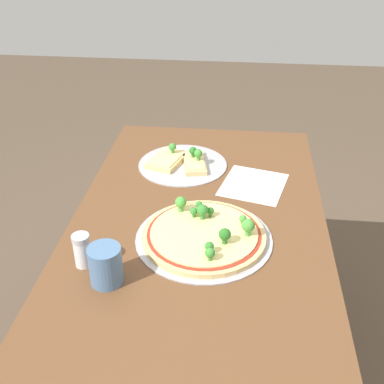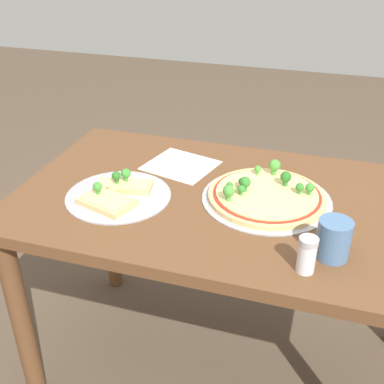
% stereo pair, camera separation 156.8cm
% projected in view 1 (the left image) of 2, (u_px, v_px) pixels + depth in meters
% --- Properties ---
extents(ground_plane, '(8.00, 8.00, 0.00)m').
position_uv_depth(ground_plane, '(197.00, 379.00, 1.76)').
color(ground_plane, brown).
extents(dining_table, '(1.28, 0.73, 0.71)m').
position_uv_depth(dining_table, '(198.00, 246.00, 1.44)').
color(dining_table, brown).
rests_on(dining_table, ground_plane).
extents(pizza_tray_whole, '(0.37, 0.37, 0.07)m').
position_uv_depth(pizza_tray_whole, '(205.00, 234.00, 1.30)').
color(pizza_tray_whole, '#A3A3A8').
rests_on(pizza_tray_whole, dining_table).
extents(pizza_tray_slice, '(0.31, 0.31, 0.06)m').
position_uv_depth(pizza_tray_slice, '(181.00, 162.00, 1.67)').
color(pizza_tray_slice, '#A3A3A8').
rests_on(pizza_tray_slice, dining_table).
extents(drinking_cup, '(0.08, 0.08, 0.10)m').
position_uv_depth(drinking_cup, '(106.00, 265.00, 1.14)').
color(drinking_cup, '#4C7099').
rests_on(drinking_cup, dining_table).
extents(condiment_shaker, '(0.04, 0.04, 0.09)m').
position_uv_depth(condiment_shaker, '(82.00, 250.00, 1.20)').
color(condiment_shaker, silver).
rests_on(condiment_shaker, dining_table).
extents(paper_menu, '(0.25, 0.24, 0.00)m').
position_uv_depth(paper_menu, '(253.00, 185.00, 1.56)').
color(paper_menu, white).
rests_on(paper_menu, dining_table).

